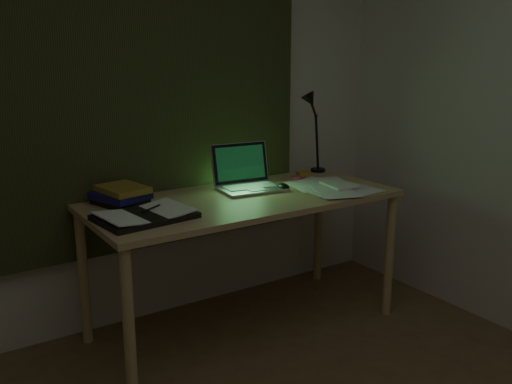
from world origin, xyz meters
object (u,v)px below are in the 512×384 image
(desk, at_px, (244,264))
(loose_papers, at_px, (330,186))
(open_textbook, at_px, (145,215))
(laptop, at_px, (251,168))
(desk_lamp, at_px, (319,133))
(book_stack, at_px, (122,194))

(desk, height_order, loose_papers, loose_papers)
(desk, height_order, open_textbook, open_textbook)
(laptop, height_order, desk_lamp, desk_lamp)
(laptop, xyz_separation_m, desk_lamp, (0.64, 0.19, 0.13))
(loose_papers, bearing_deg, desk_lamp, 59.71)
(desk_lamp, bearing_deg, laptop, -170.82)
(book_stack, distance_m, desk_lamp, 1.37)
(book_stack, height_order, loose_papers, book_stack)
(loose_papers, distance_m, desk_lamp, 0.51)
(desk, distance_m, book_stack, 0.77)
(open_textbook, relative_size, book_stack, 1.67)
(laptop, xyz_separation_m, open_textbook, (-0.72, -0.19, -0.11))
(book_stack, bearing_deg, open_textbook, -91.11)
(desk, relative_size, laptop, 4.26)
(desk, distance_m, laptop, 0.53)
(open_textbook, distance_m, desk_lamp, 1.43)
(open_textbook, relative_size, loose_papers, 1.23)
(laptop, distance_m, open_textbook, 0.75)
(desk, height_order, desk_lamp, desk_lamp)
(open_textbook, bearing_deg, loose_papers, -6.76)
(open_textbook, relative_size, desk_lamp, 0.85)
(laptop, distance_m, loose_papers, 0.47)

